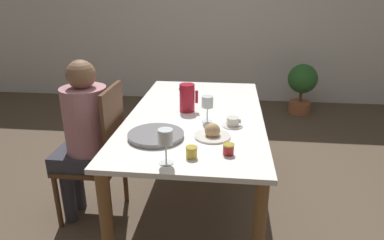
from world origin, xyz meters
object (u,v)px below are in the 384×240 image
at_px(chair_person_side, 100,153).
at_px(jam_jar_red, 192,152).
at_px(person_seated, 83,130).
at_px(red_pitcher, 187,98).
at_px(teacup_near_person, 233,123).
at_px(serving_tray, 156,135).
at_px(wine_glass_water, 207,103).
at_px(potted_plant, 302,84).
at_px(jam_jar_amber, 228,149).
at_px(bread_plate, 212,133).
at_px(wine_glass_juice, 166,139).

xyz_separation_m(chair_person_side, jam_jar_red, (0.70, -0.45, 0.27)).
bearing_deg(person_seated, red_pitcher, -65.83).
relative_size(teacup_near_person, serving_tray, 0.40).
xyz_separation_m(wine_glass_water, teacup_near_person, (0.17, -0.06, -0.11)).
distance_m(red_pitcher, potted_plant, 2.55).
distance_m(serving_tray, potted_plant, 3.03).
height_order(chair_person_side, jam_jar_amber, chair_person_side).
distance_m(person_seated, potted_plant, 3.16).
bearing_deg(jam_jar_red, serving_tray, 136.33).
distance_m(jam_jar_amber, potted_plant, 3.02).
distance_m(wine_glass_water, bread_plate, 0.27).
xyz_separation_m(teacup_near_person, potted_plant, (0.93, 2.43, -0.37)).
bearing_deg(jam_jar_red, bread_plate, 71.09).
height_order(person_seated, teacup_near_person, person_seated).
bearing_deg(chair_person_side, bread_plate, -101.97).
height_order(chair_person_side, serving_tray, chair_person_side).
height_order(chair_person_side, bread_plate, chair_person_side).
distance_m(bread_plate, jam_jar_red, 0.30).
relative_size(wine_glass_water, potted_plant, 0.27).
xyz_separation_m(red_pitcher, wine_glass_juice, (-0.01, -0.81, 0.03)).
relative_size(teacup_near_person, jam_jar_red, 2.17).
bearing_deg(wine_glass_juice, jam_jar_amber, 23.58).
bearing_deg(bread_plate, wine_glass_juice, -121.18).
bearing_deg(serving_tray, wine_glass_juice, -68.96).
xyz_separation_m(wine_glass_water, serving_tray, (-0.29, -0.30, -0.12)).
height_order(teacup_near_person, bread_plate, bread_plate).
bearing_deg(teacup_near_person, wine_glass_juice, -121.71).
xyz_separation_m(teacup_near_person, bread_plate, (-0.12, -0.19, 0.00)).
distance_m(bread_plate, jam_jar_amber, 0.24).
relative_size(chair_person_side, red_pitcher, 4.87).
relative_size(serving_tray, jam_jar_red, 5.40).
height_order(wine_glass_juice, jam_jar_red, wine_glass_juice).
bearing_deg(jam_jar_red, jam_jar_amber, 16.46).
distance_m(chair_person_side, potted_plant, 3.07).
height_order(wine_glass_juice, teacup_near_person, wine_glass_juice).
bearing_deg(chair_person_side, teacup_near_person, -88.59).
bearing_deg(wine_glass_juice, wine_glass_water, 74.44).
distance_m(serving_tray, jam_jar_amber, 0.47).
bearing_deg(wine_glass_water, chair_person_side, -173.84).
distance_m(wine_glass_juice, jam_jar_amber, 0.36).
height_order(chair_person_side, red_pitcher, chair_person_side).
height_order(wine_glass_water, jam_jar_amber, wine_glass_water).
bearing_deg(jam_jar_amber, teacup_near_person, 86.74).
distance_m(jam_jar_amber, jam_jar_red, 0.20).
xyz_separation_m(wine_glass_water, wine_glass_juice, (-0.17, -0.61, 0.00)).
bearing_deg(chair_person_side, serving_tray, -115.47).
xyz_separation_m(bread_plate, potted_plant, (1.05, 2.62, -0.37)).
bearing_deg(wine_glass_water, wine_glass_juice, -105.56).
relative_size(serving_tray, potted_plant, 0.51).
bearing_deg(jam_jar_red, wine_glass_juice, -146.55).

